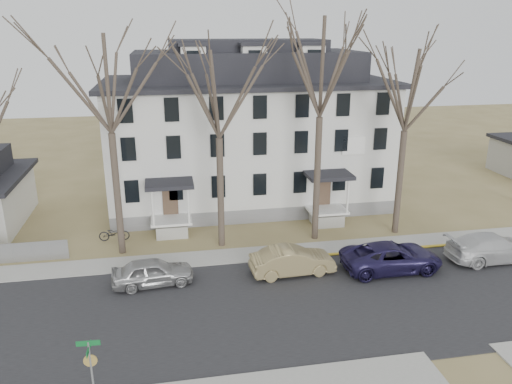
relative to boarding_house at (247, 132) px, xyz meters
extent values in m
plane|color=olive|center=(2.00, -17.95, -5.38)|extent=(120.00, 120.00, 0.00)
cube|color=#27272A|center=(2.00, -15.95, -5.38)|extent=(120.00, 10.00, 0.04)
cube|color=#A09F97|center=(2.00, -9.95, -5.38)|extent=(120.00, 2.00, 0.08)
cube|color=gold|center=(7.00, -10.85, -5.38)|extent=(14.00, 0.25, 0.06)
cube|color=slate|center=(0.00, 0.05, -4.88)|extent=(20.00, 10.00, 1.00)
cube|color=silver|center=(0.00, 0.05, -0.38)|extent=(20.00, 10.00, 8.00)
cube|color=black|center=(0.00, 0.05, 3.72)|extent=(20.80, 10.80, 0.30)
cube|color=black|center=(0.00, 0.05, 4.87)|extent=(16.00, 7.00, 2.00)
cube|color=black|center=(0.00, 0.05, 6.27)|extent=(11.00, 4.50, 0.80)
cube|color=white|center=(-6.00, -5.91, -4.38)|extent=(2.60, 2.00, 0.16)
cube|color=white|center=(4.50, -5.91, -4.38)|extent=(2.60, 2.00, 0.16)
cube|color=white|center=(6.50, -5.03, -0.18)|extent=(1.60, 0.08, 1.20)
cylinder|color=#473B31|center=(-9.00, -8.15, -1.74)|extent=(0.40, 0.40, 7.28)
cylinder|color=#473B31|center=(-3.00, -8.15, -2.00)|extent=(0.40, 0.40, 6.76)
cylinder|color=#473B31|center=(3.00, -8.15, -1.48)|extent=(0.40, 0.40, 7.80)
cylinder|color=#473B31|center=(8.50, -8.15, -2.00)|extent=(0.40, 0.40, 6.76)
imported|color=#A1A1A1|center=(-7.11, -12.55, -4.66)|extent=(4.33, 2.07, 1.43)
imported|color=#938153|center=(0.35, -12.67, -4.62)|extent=(4.68, 1.85, 1.52)
imported|color=#1F1A41|center=(5.85, -13.22, -4.61)|extent=(5.55, 2.56, 1.54)
imported|color=silver|center=(12.12, -13.11, -4.59)|extent=(5.46, 2.32, 1.57)
imported|color=black|center=(-9.60, -6.35, -4.88)|extent=(1.91, 0.72, 0.99)
cylinder|color=gray|center=(-9.01, -21.30, -3.99)|extent=(0.08, 0.08, 2.79)
cube|color=#0C5926|center=(-9.01, -21.30, -2.65)|extent=(0.80, 0.03, 0.19)
cube|color=#0C5926|center=(-9.01, -21.30, -2.87)|extent=(0.03, 0.80, 0.19)
camera|label=1|loc=(-6.00, -36.46, 7.53)|focal=35.00mm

